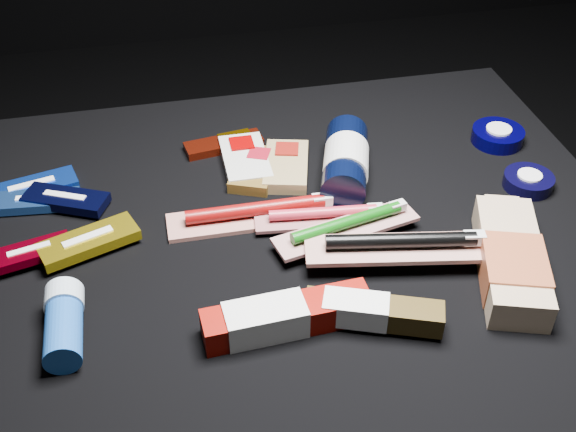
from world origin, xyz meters
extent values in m
plane|color=black|center=(0.00, 0.00, 0.00)|extent=(3.00, 3.00, 0.00)
cube|color=black|center=(0.00, 0.00, 0.20)|extent=(0.98, 0.78, 0.40)
cube|color=#123DB7|center=(-0.33, 0.17, 0.41)|extent=(0.14, 0.08, 0.01)
cube|color=silver|center=(-0.33, 0.17, 0.41)|extent=(0.07, 0.03, 0.02)
cube|color=#2350A0|center=(-0.32, 0.13, 0.41)|extent=(0.12, 0.05, 0.01)
cube|color=white|center=(-0.32, 0.13, 0.41)|extent=(0.06, 0.02, 0.02)
cube|color=black|center=(-0.28, 0.12, 0.41)|extent=(0.13, 0.09, 0.01)
cube|color=silver|center=(-0.28, 0.12, 0.41)|extent=(0.06, 0.04, 0.02)
cube|color=#B19712|center=(-0.25, 0.02, 0.42)|extent=(0.14, 0.09, 0.02)
cube|color=silver|center=(-0.25, 0.02, 0.42)|extent=(0.07, 0.03, 0.02)
cube|color=maroon|center=(-0.33, 0.01, 0.42)|extent=(0.11, 0.06, 0.01)
cube|color=silver|center=(-0.33, 0.01, 0.42)|extent=(0.06, 0.02, 0.01)
cube|color=brown|center=(-0.01, 0.14, 0.41)|extent=(0.10, 0.12, 0.02)
cube|color=maroon|center=(0.00, 0.17, 0.41)|extent=(0.04, 0.04, 0.02)
cube|color=silver|center=(-0.02, 0.17, 0.41)|extent=(0.07, 0.12, 0.02)
cube|color=#700000|center=(-0.02, 0.20, 0.41)|extent=(0.04, 0.04, 0.02)
cube|color=#957F50|center=(0.04, 0.14, 0.41)|extent=(0.09, 0.13, 0.02)
cube|color=maroon|center=(0.05, 0.17, 0.41)|extent=(0.04, 0.04, 0.02)
cube|color=#681709|center=(-0.04, 0.23, 0.41)|extent=(0.13, 0.06, 0.01)
cube|color=#8A5B04|center=(-0.02, 0.23, 0.41)|extent=(0.06, 0.05, 0.02)
cylinder|color=black|center=(0.12, 0.10, 0.43)|extent=(0.11, 0.17, 0.06)
cylinder|color=beige|center=(0.12, 0.10, 0.43)|extent=(0.09, 0.09, 0.07)
cylinder|color=black|center=(0.15, 0.19, 0.43)|extent=(0.03, 0.03, 0.02)
cube|color=black|center=(0.16, 0.21, 0.43)|extent=(0.02, 0.03, 0.01)
cylinder|color=black|center=(0.39, 0.15, 0.41)|extent=(0.08, 0.08, 0.02)
cylinder|color=silver|center=(0.39, 0.15, 0.41)|extent=(0.04, 0.04, 0.03)
cylinder|color=black|center=(0.38, 0.03, 0.41)|extent=(0.07, 0.07, 0.02)
cylinder|color=silver|center=(0.38, 0.03, 0.41)|extent=(0.04, 0.04, 0.02)
cube|color=tan|center=(0.27, -0.14, 0.42)|extent=(0.13, 0.22, 0.04)
cube|color=#994A2A|center=(0.27, -0.16, 0.42)|extent=(0.10, 0.12, 0.05)
cube|color=tan|center=(0.31, -0.04, 0.42)|extent=(0.05, 0.04, 0.03)
cylinder|color=#184B9F|center=(-0.28, -0.15, 0.42)|extent=(0.04, 0.08, 0.04)
cylinder|color=#ABBBC9|center=(-0.28, -0.09, 0.42)|extent=(0.05, 0.03, 0.05)
cube|color=beige|center=(-0.03, 0.04, 0.40)|extent=(0.25, 0.06, 0.01)
cylinder|color=#6F0908|center=(-0.03, 0.04, 0.42)|extent=(0.20, 0.02, 0.02)
cube|color=silver|center=(0.07, 0.04, 0.42)|extent=(0.03, 0.02, 0.01)
cube|color=#A39D99|center=(0.06, 0.01, 0.41)|extent=(0.19, 0.06, 0.01)
cylinder|color=#B22536|center=(0.06, 0.01, 0.42)|extent=(0.15, 0.03, 0.01)
cube|color=beige|center=(0.14, 0.00, 0.42)|extent=(0.02, 0.01, 0.01)
cube|color=silver|center=(0.09, -0.03, 0.42)|extent=(0.21, 0.09, 0.01)
cylinder|color=#0B500C|center=(0.09, -0.03, 0.43)|extent=(0.16, 0.05, 0.02)
cube|color=#B8B8B4|center=(0.16, -0.01, 0.43)|extent=(0.03, 0.02, 0.01)
cube|color=silver|center=(0.14, -0.09, 0.42)|extent=(0.25, 0.10, 0.01)
cylinder|color=black|center=(0.14, -0.09, 0.44)|extent=(0.19, 0.05, 0.02)
cube|color=silver|center=(0.23, -0.11, 0.44)|extent=(0.03, 0.02, 0.01)
cube|color=#800902|center=(-0.02, -0.17, 0.42)|extent=(0.20, 0.06, 0.04)
cube|color=silver|center=(-0.05, -0.17, 0.42)|extent=(0.10, 0.05, 0.04)
cube|color=#392A0D|center=(0.08, -0.19, 0.42)|extent=(0.16, 0.09, 0.03)
cube|color=silver|center=(0.06, -0.18, 0.42)|extent=(0.08, 0.06, 0.03)
camera|label=1|loc=(-0.15, -0.74, 1.04)|focal=45.00mm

